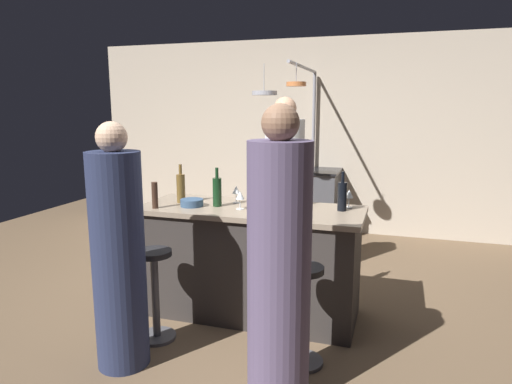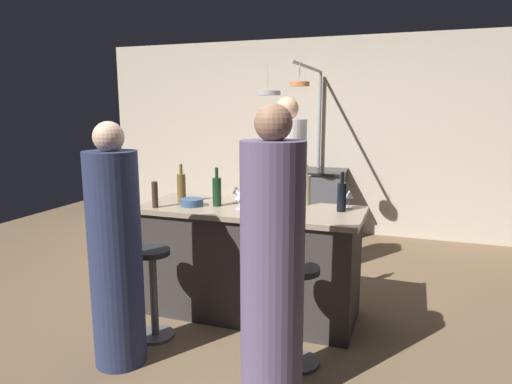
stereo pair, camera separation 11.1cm
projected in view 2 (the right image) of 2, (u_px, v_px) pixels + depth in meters
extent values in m
plane|color=brown|center=(250.00, 312.00, 3.79)|extent=(9.00, 9.00, 0.00)
cube|color=#BCAD99|center=(321.00, 136.00, 6.19)|extent=(6.40, 0.16, 2.60)
cube|color=#332D2B|center=(250.00, 263.00, 3.71)|extent=(1.72, 0.66, 0.86)
cube|color=gray|center=(250.00, 210.00, 3.63)|extent=(1.80, 0.72, 0.04)
cube|color=#47474C|center=(313.00, 204.00, 5.98)|extent=(0.76, 0.60, 0.86)
cube|color=black|center=(314.00, 171.00, 5.90)|extent=(0.80, 0.64, 0.03)
cylinder|color=white|center=(286.00, 201.00, 4.39)|extent=(0.38, 0.38, 1.58)
sphere|color=tan|center=(287.00, 108.00, 4.23)|extent=(0.22, 0.22, 0.22)
cylinder|color=#4C4C51|center=(298.00, 362.00, 3.03)|extent=(0.28, 0.28, 0.02)
cylinder|color=#4C4C51|center=(299.00, 317.00, 2.97)|extent=(0.06, 0.06, 0.62)
cylinder|color=black|center=(300.00, 270.00, 2.91)|extent=(0.26, 0.26, 0.04)
cylinder|color=#594C6B|center=(272.00, 275.00, 2.55)|extent=(0.36, 0.36, 1.52)
sphere|color=#8C664C|center=(273.00, 123.00, 2.39)|extent=(0.21, 0.21, 0.21)
cylinder|color=#4C4C51|center=(156.00, 335.00, 3.38)|extent=(0.28, 0.28, 0.02)
cylinder|color=#4C4C51|center=(154.00, 295.00, 3.32)|extent=(0.06, 0.06, 0.62)
cylinder|color=black|center=(152.00, 252.00, 3.26)|extent=(0.26, 0.26, 0.04)
cylinder|color=#262D4C|center=(116.00, 260.00, 2.93)|extent=(0.34, 0.34, 1.42)
sphere|color=#D8AD8C|center=(108.00, 137.00, 2.79)|extent=(0.19, 0.19, 0.19)
cylinder|color=gray|center=(319.00, 154.00, 6.09)|extent=(0.04, 0.04, 2.15)
cylinder|color=gray|center=(308.00, 67.00, 5.21)|extent=(0.04, 1.48, 0.04)
cylinder|color=gray|center=(268.00, 93.00, 4.84)|extent=(0.27, 0.27, 0.04)
cylinder|color=gray|center=(268.00, 78.00, 4.79)|extent=(0.01, 0.01, 0.31)
cylinder|color=#B26638|center=(300.00, 84.00, 4.69)|extent=(0.21, 0.21, 0.04)
cylinder|color=gray|center=(300.00, 73.00, 4.67)|extent=(0.01, 0.01, 0.22)
cylinder|color=brown|center=(164.00, 242.00, 5.51)|extent=(0.24, 0.24, 0.16)
sphere|color=#2D6633|center=(163.00, 221.00, 5.46)|extent=(0.36, 0.36, 0.36)
cube|color=#997047|center=(269.00, 204.00, 3.73)|extent=(0.32, 0.22, 0.02)
cylinder|color=#382319|center=(155.00, 195.00, 3.60)|extent=(0.05, 0.05, 0.21)
cylinder|color=#143319|center=(217.00, 192.00, 3.66)|extent=(0.07, 0.07, 0.23)
cylinder|color=#143319|center=(217.00, 173.00, 3.63)|extent=(0.03, 0.03, 0.08)
cylinder|color=black|center=(342.00, 197.00, 3.47)|extent=(0.07, 0.07, 0.22)
cylinder|color=black|center=(342.00, 177.00, 3.44)|extent=(0.03, 0.03, 0.08)
cylinder|color=brown|center=(182.00, 188.00, 3.81)|extent=(0.07, 0.07, 0.24)
cylinder|color=brown|center=(181.00, 169.00, 3.78)|extent=(0.03, 0.03, 0.08)
cylinder|color=gray|center=(306.00, 190.00, 3.72)|extent=(0.07, 0.07, 0.24)
cylinder|color=gray|center=(307.00, 170.00, 3.69)|extent=(0.03, 0.03, 0.08)
cylinder|color=silver|center=(239.00, 209.00, 3.56)|extent=(0.06, 0.06, 0.01)
cylinder|color=silver|center=(239.00, 204.00, 3.56)|extent=(0.01, 0.01, 0.07)
cone|color=silver|center=(239.00, 195.00, 3.54)|extent=(0.07, 0.07, 0.06)
cylinder|color=silver|center=(236.00, 202.00, 3.80)|extent=(0.06, 0.06, 0.01)
cylinder|color=silver|center=(236.00, 198.00, 3.80)|extent=(0.01, 0.01, 0.07)
cone|color=silver|center=(236.00, 190.00, 3.78)|extent=(0.07, 0.07, 0.06)
cylinder|color=silver|center=(349.00, 208.00, 3.59)|extent=(0.06, 0.06, 0.01)
cylinder|color=silver|center=(349.00, 203.00, 3.59)|extent=(0.01, 0.01, 0.07)
cone|color=silver|center=(349.00, 194.00, 3.57)|extent=(0.07, 0.07, 0.06)
cylinder|color=silver|center=(263.00, 209.00, 3.39)|extent=(0.19, 0.19, 0.08)
cylinder|color=#334C6B|center=(192.00, 202.00, 3.68)|extent=(0.19, 0.19, 0.06)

